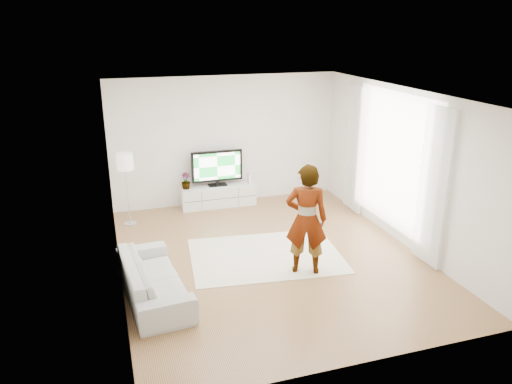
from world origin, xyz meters
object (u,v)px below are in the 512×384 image
object	(u,v)px
floor_lamp	(125,165)
media_console	(218,196)
player	(306,219)
sofa	(153,278)
television	(217,167)
rug	(266,256)

from	to	relation	value
floor_lamp	media_console	bearing A→B (deg)	14.38
player	sofa	xyz separation A→B (m)	(-2.43, -0.03, -0.62)
media_console	television	world-z (taller)	television
player	floor_lamp	distance (m)	3.90
sofa	floor_lamp	size ratio (longest dim) A/B	1.39
media_console	rug	distance (m)	2.71
player	rug	bearing A→B (deg)	-37.14
television	media_console	bearing A→B (deg)	-90.00
player	floor_lamp	world-z (taller)	player
rug	sofa	size ratio (longest dim) A/B	1.27
media_console	sofa	distance (m)	3.90
rug	sofa	xyz separation A→B (m)	(-2.00, -0.76, 0.29)
media_console	sofa	world-z (taller)	sofa
rug	media_console	bearing A→B (deg)	94.27
rug	floor_lamp	xyz separation A→B (m)	(-2.14, 2.20, 1.23)
television	player	xyz separation A→B (m)	(0.63, -3.45, 0.03)
rug	player	xyz separation A→B (m)	(0.42, -0.73, 0.91)
television	player	size ratio (longest dim) A/B	0.62
player	sofa	distance (m)	2.50
sofa	player	bearing A→B (deg)	-94.43
television	sofa	size ratio (longest dim) A/B	0.55
player	sofa	size ratio (longest dim) A/B	0.89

